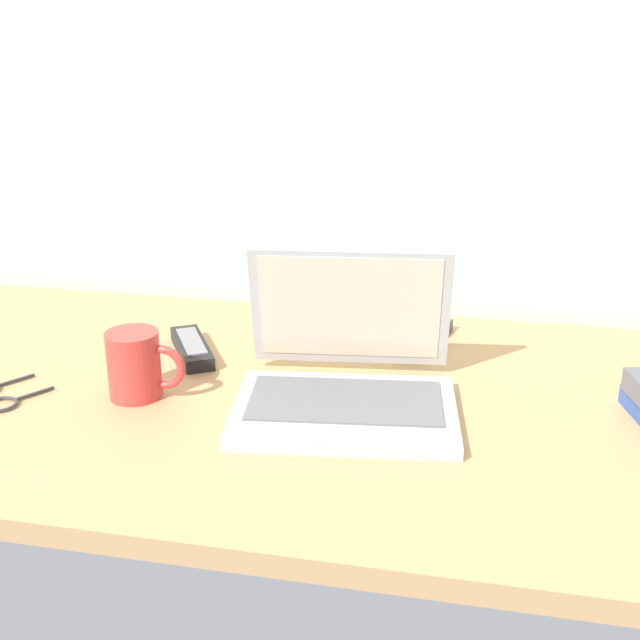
{
  "coord_description": "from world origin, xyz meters",
  "views": [
    {
      "loc": [
        0.27,
        -1.07,
        0.56
      ],
      "look_at": [
        0.05,
        0.0,
        0.15
      ],
      "focal_mm": 45.84,
      "sensor_mm": 36.0,
      "label": 1
    }
  ],
  "objects_px": {
    "coffee_mug": "(136,364)",
    "remote_control_near": "(192,348)",
    "laptop": "(347,374)",
    "remote_control_far": "(424,337)"
  },
  "relations": [
    {
      "from": "remote_control_near",
      "to": "remote_control_far",
      "type": "xyz_separation_m",
      "value": [
        0.37,
        0.13,
        0.0
      ]
    },
    {
      "from": "coffee_mug",
      "to": "remote_control_far",
      "type": "xyz_separation_m",
      "value": [
        0.39,
        0.29,
        -0.04
      ]
    },
    {
      "from": "remote_control_near",
      "to": "laptop",
      "type": "bearing_deg",
      "value": -23.89
    },
    {
      "from": "remote_control_near",
      "to": "remote_control_far",
      "type": "relative_size",
      "value": 0.97
    },
    {
      "from": "remote_control_far",
      "to": "remote_control_near",
      "type": "bearing_deg",
      "value": -161.27
    },
    {
      "from": "laptop",
      "to": "remote_control_near",
      "type": "xyz_separation_m",
      "value": [
        -0.28,
        0.12,
        -0.03
      ]
    },
    {
      "from": "remote_control_near",
      "to": "remote_control_far",
      "type": "distance_m",
      "value": 0.39
    },
    {
      "from": "coffee_mug",
      "to": "remote_control_far",
      "type": "distance_m",
      "value": 0.49
    },
    {
      "from": "coffee_mug",
      "to": "remote_control_near",
      "type": "bearing_deg",
      "value": 82.22
    },
    {
      "from": "laptop",
      "to": "coffee_mug",
      "type": "xyz_separation_m",
      "value": [
        -0.3,
        -0.04,
        0.01
      ]
    }
  ]
}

